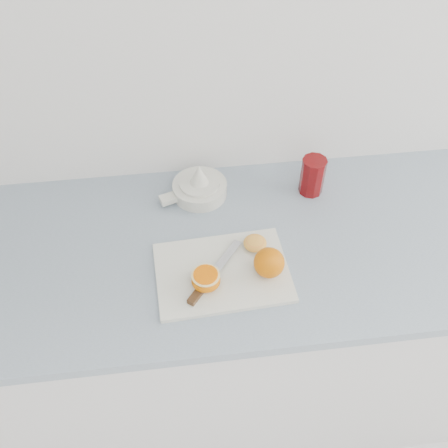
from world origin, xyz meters
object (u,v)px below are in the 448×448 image
object	(u,v)px
cutting_board	(222,272)
red_tumbler	(312,177)
half_orange	(206,280)
citrus_juicer	(199,187)
counter	(249,327)

from	to	relation	value
cutting_board	red_tumbler	world-z (taller)	red_tumbler
half_orange	citrus_juicer	bearing A→B (deg)	87.76
cutting_board	counter	bearing A→B (deg)	45.17
cutting_board	citrus_juicer	world-z (taller)	citrus_juicer
cutting_board	half_orange	distance (m)	0.06
half_orange	red_tumbler	distance (m)	0.45
cutting_board	citrus_juicer	size ratio (longest dim) A/B	1.67
counter	cutting_board	bearing A→B (deg)	-134.83
counter	half_orange	distance (m)	0.52
citrus_juicer	red_tumbler	size ratio (longest dim) A/B	1.71
cutting_board	half_orange	bearing A→B (deg)	-139.80
cutting_board	red_tumbler	size ratio (longest dim) A/B	2.86
counter	citrus_juicer	bearing A→B (deg)	124.38
citrus_juicer	red_tumbler	bearing A→B (deg)	-4.38
counter	citrus_juicer	distance (m)	0.53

